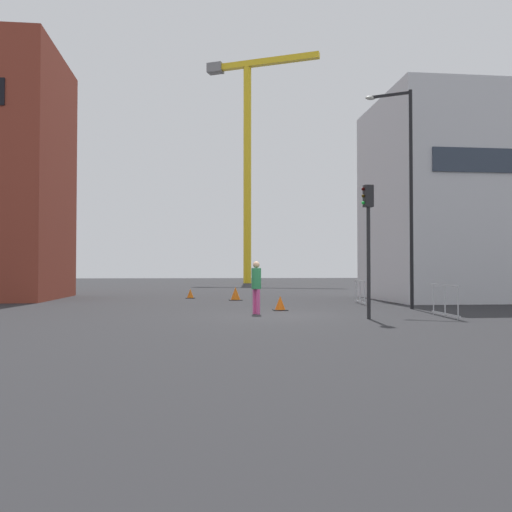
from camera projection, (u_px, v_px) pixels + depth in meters
ground at (274, 316)px, 18.10m from camera, size 160.00×160.00×0.00m
office_block at (505, 201)px, 28.16m from camera, size 13.77×7.80×10.39m
construction_crane at (248, 142)px, 61.62m from camera, size 12.61×6.44×26.05m
streetlamp_tall at (406, 182)px, 21.38m from camera, size 1.68×0.98×8.80m
traffic_light_crosswalk at (368, 230)px, 16.95m from camera, size 0.38×0.28×4.27m
pedestrian_walking at (256, 283)px, 18.77m from camera, size 0.34×0.34×1.86m
safety_barrier_rear at (445, 300)px, 17.56m from camera, size 0.19×2.23×1.08m
safety_barrier_front at (360, 291)px, 24.37m from camera, size 0.33×2.29×1.08m
traffic_cone_on_verge at (235, 294)px, 27.19m from camera, size 0.67×0.67×0.68m
traffic_cone_striped at (280, 304)px, 20.40m from camera, size 0.55×0.55×0.56m
traffic_cone_orange at (190, 294)px, 29.03m from camera, size 0.51×0.51×0.51m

